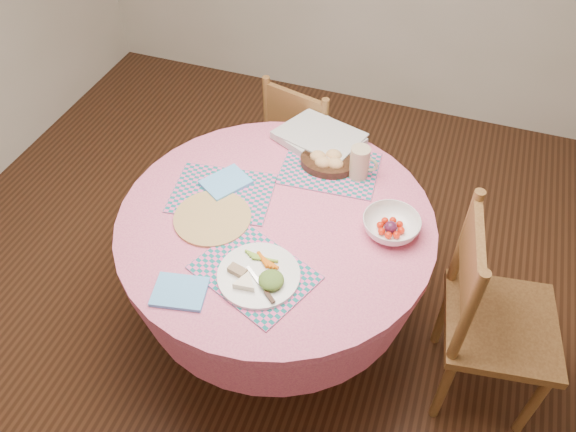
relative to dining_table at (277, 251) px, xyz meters
name	(u,v)px	position (x,y,z in m)	size (l,w,h in m)	color
ground	(278,325)	(0.00, 0.00, -0.56)	(4.00, 4.00, 0.00)	#331C0F
dining_table	(277,251)	(0.00, 0.00, 0.00)	(1.24, 1.24, 0.75)	#E66B89
chair_right	(489,316)	(0.87, 0.01, -0.05)	(0.49, 0.50, 0.97)	brown
chair_back	(307,144)	(-0.13, 0.82, -0.10)	(0.48, 0.47, 0.87)	brown
placemat_front	(254,273)	(0.02, -0.28, 0.20)	(0.40, 0.30, 0.01)	#126868
placemat_left	(222,193)	(-0.25, 0.06, 0.20)	(0.40, 0.30, 0.01)	#126868
placemat_back	(330,169)	(0.12, 0.35, 0.20)	(0.40, 0.30, 0.01)	#126868
wicker_trivet	(212,218)	(-0.23, -0.08, 0.20)	(0.30, 0.30, 0.01)	#AF8D4B
napkin_near	(180,292)	(-0.19, -0.44, 0.20)	(0.18, 0.14, 0.01)	#5EADF3
napkin_far	(226,182)	(-0.26, 0.11, 0.21)	(0.18, 0.14, 0.01)	#5EADF3
dinner_plate	(260,275)	(0.05, -0.29, 0.22)	(0.29, 0.29, 0.05)	white
bread_bowl	(327,161)	(0.10, 0.35, 0.23)	(0.23, 0.23, 0.08)	black
latte_mug	(360,162)	(0.24, 0.34, 0.27)	(0.12, 0.08, 0.14)	tan
fruit_bowl	(391,226)	(0.43, 0.08, 0.23)	(0.23, 0.23, 0.07)	white
newspaper_stack	(319,138)	(0.02, 0.50, 0.22)	(0.42, 0.39, 0.04)	silver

